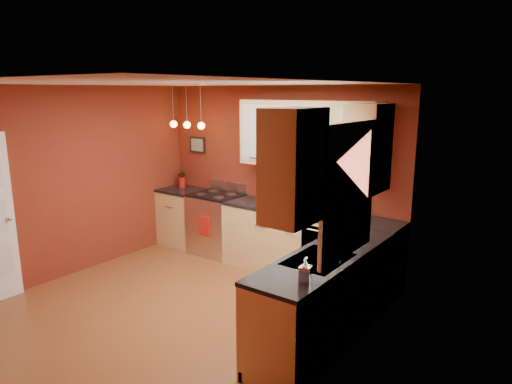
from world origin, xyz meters
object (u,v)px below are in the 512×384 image
Objects in this scene: coffee_maker at (351,208)px; soap_pump at (305,270)px; sink at (319,262)px; gas_range at (217,223)px; red_canister at (262,198)px.

coffee_maker is 2.22m from soap_pump.
sink is 0.59m from soap_pump.
gas_range is 3.51m from soap_pump.
red_canister is 0.79× the size of coffee_maker.
soap_pump reaches higher than gas_range.
sink is at bearing -40.38° from red_canister.
red_canister is at bearing -2.53° from gas_range.
gas_range is 5.11× the size of soap_pump.
sink reaches higher than gas_range.
gas_range is 6.08× the size of red_canister.
sink is 3.03× the size of coffee_maker.
sink is 3.23× the size of soap_pump.
gas_range is 4.80× the size of coffee_maker.
red_canister is 2.76m from soap_pump.
gas_range is at bearing 143.71° from soap_pump.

